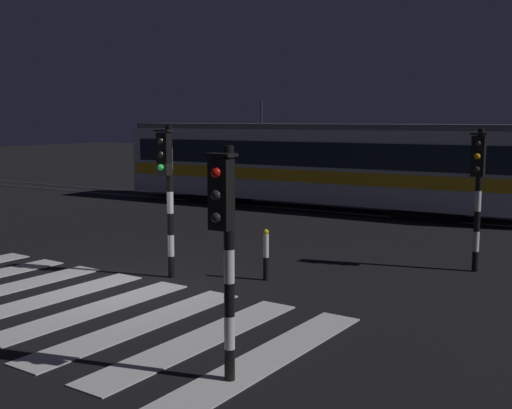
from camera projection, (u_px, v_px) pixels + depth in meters
The scene contains 9 objects.
ground_plane at pixel (125, 287), 13.18m from camera, with size 120.00×120.00×0.00m, color black.
rail_near at pixel (350, 213), 23.33m from camera, with size 80.00×0.12×0.03m, color #59595E.
rail_far at pixel (364, 209), 24.55m from camera, with size 80.00×0.12×0.03m, color #59595E.
crosswalk_zebra at pixel (64, 306), 11.80m from camera, with size 9.99×5.21×0.02m.
traffic_light_median_centre at pixel (167, 178), 13.62m from camera, with size 0.36×0.42×3.30m.
traffic_light_corner_near_right at pixel (225, 229), 8.09m from camera, with size 0.36×0.42×3.11m.
traffic_light_corner_far_right at pixel (478, 178), 14.17m from camera, with size 0.36×0.42×3.23m.
tram at pixel (316, 163), 24.59m from camera, with size 16.43×2.58×4.15m.
bollard_island_edge at pixel (266, 255), 13.66m from camera, with size 0.12×0.12×1.11m.
Camera 1 is at (8.93, -9.61, 3.44)m, focal length 44.89 mm.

